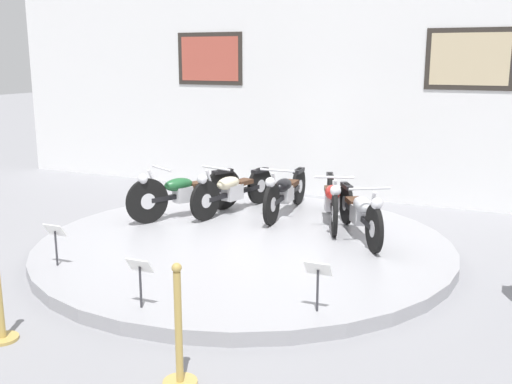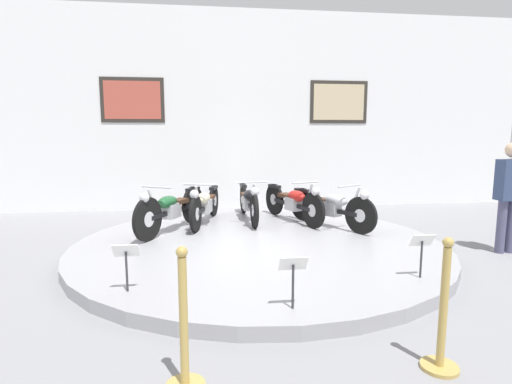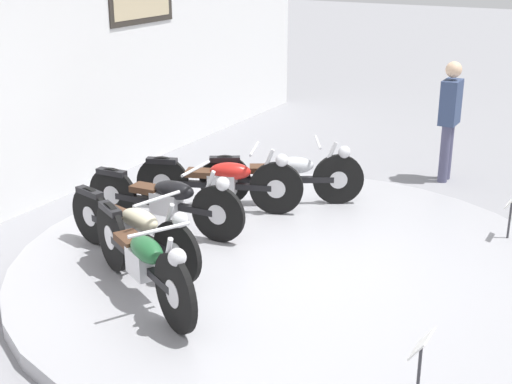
{
  "view_description": "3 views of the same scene",
  "coord_description": "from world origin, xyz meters",
  "px_view_note": "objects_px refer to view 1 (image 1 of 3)",
  "views": [
    {
      "loc": [
        3.26,
        -6.98,
        2.56
      ],
      "look_at": [
        0.11,
        0.14,
        0.8
      ],
      "focal_mm": 42.0,
      "sensor_mm": 36.0,
      "label": 1
    },
    {
      "loc": [
        -0.78,
        -5.87,
        1.76
      ],
      "look_at": [
        -0.03,
        0.1,
        0.89
      ],
      "focal_mm": 28.0,
      "sensor_mm": 36.0,
      "label": 2
    },
    {
      "loc": [
        -5.81,
        -2.85,
        3.18
      ],
      "look_at": [
        -0.04,
        0.37,
        0.81
      ],
      "focal_mm": 50.0,
      "sensor_mm": 36.0,
      "label": 3
    }
  ],
  "objects_px": {
    "motorcycle_red": "(332,198)",
    "info_placard_front_right": "(318,275)",
    "motorcycle_green": "(184,191)",
    "stanchion_post_right_of_entry": "(179,345)",
    "motorcycle_cream": "(232,189)",
    "stanchion_post_left_of_entry": "(0,305)",
    "motorcycle_black": "(285,191)",
    "info_placard_front_left": "(55,236)",
    "info_placard_front_centre": "(140,272)",
    "motorcycle_silver": "(360,211)"
  },
  "relations": [
    {
      "from": "motorcycle_black",
      "to": "motorcycle_red",
      "type": "relative_size",
      "value": 1.05
    },
    {
      "from": "info_placard_front_right",
      "to": "stanchion_post_left_of_entry",
      "type": "height_order",
      "value": "stanchion_post_left_of_entry"
    },
    {
      "from": "motorcycle_silver",
      "to": "stanchion_post_right_of_entry",
      "type": "relative_size",
      "value": 1.68
    },
    {
      "from": "motorcycle_red",
      "to": "stanchion_post_left_of_entry",
      "type": "distance_m",
      "value": 4.89
    },
    {
      "from": "motorcycle_black",
      "to": "motorcycle_silver",
      "type": "bearing_deg",
      "value": -28.27
    },
    {
      "from": "motorcycle_black",
      "to": "info_placard_front_left",
      "type": "xyz_separation_m",
      "value": [
        -1.61,
        -3.28,
        -0.01
      ]
    },
    {
      "from": "motorcycle_silver",
      "to": "info_placard_front_left",
      "type": "bearing_deg",
      "value": -139.51
    },
    {
      "from": "stanchion_post_right_of_entry",
      "to": "stanchion_post_left_of_entry",
      "type": "bearing_deg",
      "value": 180.0
    },
    {
      "from": "motorcycle_silver",
      "to": "info_placard_front_left",
      "type": "distance_m",
      "value": 3.92
    },
    {
      "from": "info_placard_front_right",
      "to": "stanchion_post_right_of_entry",
      "type": "height_order",
      "value": "stanchion_post_right_of_entry"
    },
    {
      "from": "motorcycle_cream",
      "to": "stanchion_post_right_of_entry",
      "type": "bearing_deg",
      "value": -68.82
    },
    {
      "from": "info_placard_front_centre",
      "to": "stanchion_post_right_of_entry",
      "type": "bearing_deg",
      "value": -41.98
    },
    {
      "from": "motorcycle_cream",
      "to": "motorcycle_silver",
      "type": "xyz_separation_m",
      "value": [
        2.19,
        -0.54,
        0.0
      ]
    },
    {
      "from": "info_placard_front_left",
      "to": "info_placard_front_right",
      "type": "bearing_deg",
      "value": 0.0
    },
    {
      "from": "motorcycle_green",
      "to": "stanchion_post_right_of_entry",
      "type": "relative_size",
      "value": 1.76
    },
    {
      "from": "motorcycle_cream",
      "to": "motorcycle_black",
      "type": "xyz_separation_m",
      "value": [
        0.82,
        0.2,
        0.0
      ]
    },
    {
      "from": "motorcycle_red",
      "to": "motorcycle_silver",
      "type": "xyz_separation_m",
      "value": [
        0.55,
        -0.54,
        -0.0
      ]
    },
    {
      "from": "motorcycle_silver",
      "to": "stanchion_post_right_of_entry",
      "type": "distance_m",
      "value": 4.04
    },
    {
      "from": "motorcycle_red",
      "to": "info_placard_front_centre",
      "type": "distance_m",
      "value": 3.79
    },
    {
      "from": "motorcycle_black",
      "to": "info_placard_front_left",
      "type": "distance_m",
      "value": 3.66
    },
    {
      "from": "motorcycle_silver",
      "to": "info_placard_front_right",
      "type": "xyz_separation_m",
      "value": [
        0.24,
        -2.55,
        -0.01
      ]
    },
    {
      "from": "motorcycle_red",
      "to": "info_placard_front_right",
      "type": "distance_m",
      "value": 3.19
    },
    {
      "from": "motorcycle_black",
      "to": "stanchion_post_right_of_entry",
      "type": "height_order",
      "value": "stanchion_post_right_of_entry"
    },
    {
      "from": "motorcycle_green",
      "to": "motorcycle_red",
      "type": "bearing_deg",
      "value": 13.75
    },
    {
      "from": "stanchion_post_right_of_entry",
      "to": "motorcycle_silver",
      "type": "bearing_deg",
      "value": 83.97
    },
    {
      "from": "stanchion_post_left_of_entry",
      "to": "stanchion_post_right_of_entry",
      "type": "bearing_deg",
      "value": 0.0
    },
    {
      "from": "motorcycle_green",
      "to": "info_placard_front_left",
      "type": "height_order",
      "value": "motorcycle_green"
    },
    {
      "from": "info_placard_front_right",
      "to": "motorcycle_red",
      "type": "bearing_deg",
      "value": 104.37
    },
    {
      "from": "stanchion_post_left_of_entry",
      "to": "stanchion_post_right_of_entry",
      "type": "relative_size",
      "value": 1.0
    },
    {
      "from": "motorcycle_cream",
      "to": "stanchion_post_left_of_entry",
      "type": "xyz_separation_m",
      "value": [
        -0.13,
        -4.55,
        -0.18
      ]
    },
    {
      "from": "motorcycle_black",
      "to": "stanchion_post_right_of_entry",
      "type": "xyz_separation_m",
      "value": [
        0.95,
        -4.76,
        -0.18
      ]
    },
    {
      "from": "info_placard_front_right",
      "to": "stanchion_post_left_of_entry",
      "type": "distance_m",
      "value": 2.96
    },
    {
      "from": "motorcycle_silver",
      "to": "info_placard_front_centre",
      "type": "height_order",
      "value": "motorcycle_silver"
    },
    {
      "from": "motorcycle_black",
      "to": "info_placard_front_right",
      "type": "bearing_deg",
      "value": -63.92
    },
    {
      "from": "motorcycle_red",
      "to": "stanchion_post_left_of_entry",
      "type": "bearing_deg",
      "value": -111.21
    },
    {
      "from": "info_placard_front_centre",
      "to": "motorcycle_black",
      "type": "bearing_deg",
      "value": 89.97
    },
    {
      "from": "stanchion_post_left_of_entry",
      "to": "info_placard_front_centre",
      "type": "bearing_deg",
      "value": 41.98
    },
    {
      "from": "motorcycle_red",
      "to": "info_placard_front_right",
      "type": "xyz_separation_m",
      "value": [
        0.79,
        -3.09,
        -0.01
      ]
    },
    {
      "from": "info_placard_front_right",
      "to": "stanchion_post_left_of_entry",
      "type": "xyz_separation_m",
      "value": [
        -2.56,
        -1.47,
        -0.17
      ]
    },
    {
      "from": "motorcycle_red",
      "to": "info_placard_front_centre",
      "type": "bearing_deg",
      "value": -102.48
    },
    {
      "from": "motorcycle_cream",
      "to": "info_placard_front_centre",
      "type": "distance_m",
      "value": 3.79
    },
    {
      "from": "motorcycle_cream",
      "to": "motorcycle_black",
      "type": "bearing_deg",
      "value": 13.83
    },
    {
      "from": "motorcycle_cream",
      "to": "info_placard_front_left",
      "type": "relative_size",
      "value": 3.74
    },
    {
      "from": "motorcycle_cream",
      "to": "motorcycle_green",
      "type": "bearing_deg",
      "value": -136.13
    },
    {
      "from": "motorcycle_cream",
      "to": "info_placard_front_right",
      "type": "distance_m",
      "value": 3.92
    },
    {
      "from": "motorcycle_red",
      "to": "stanchion_post_right_of_entry",
      "type": "height_order",
      "value": "stanchion_post_right_of_entry"
    },
    {
      "from": "motorcycle_green",
      "to": "info_placard_front_left",
      "type": "relative_size",
      "value": 3.53
    },
    {
      "from": "info_placard_front_centre",
      "to": "stanchion_post_right_of_entry",
      "type": "relative_size",
      "value": 0.5
    },
    {
      "from": "motorcycle_red",
      "to": "stanchion_post_left_of_entry",
      "type": "xyz_separation_m",
      "value": [
        -1.77,
        -4.56,
        -0.19
      ]
    },
    {
      "from": "motorcycle_silver",
      "to": "motorcycle_black",
      "type": "bearing_deg",
      "value": 151.73
    }
  ]
}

